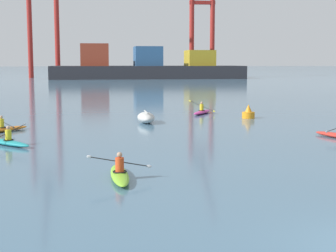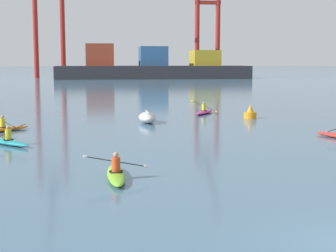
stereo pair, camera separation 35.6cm
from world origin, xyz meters
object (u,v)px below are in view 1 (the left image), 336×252
kayak_lime (120,174)px  gantry_crane_west_mid (203,14)px  kayak_magenta (202,112)px  kayak_orange (3,129)px  container_barge (146,67)px  capsized_dinghy (146,118)px  kayak_teal (8,142)px  channel_buoy (248,113)px

kayak_lime → gantry_crane_west_mid: bearing=76.5°
kayak_magenta → kayak_orange: size_ratio=1.11×
container_barge → capsized_dinghy: bearing=-95.9°
capsized_dinghy → kayak_teal: size_ratio=0.90×
kayak_lime → kayak_magenta: kayak_magenta is taller
channel_buoy → kayak_orange: (-16.16, -4.82, -0.19)m
gantry_crane_west_mid → capsized_dinghy: (-24.26, -95.27, -15.46)m
channel_buoy → gantry_crane_west_mid: bearing=79.9°
gantry_crane_west_mid → capsized_dinghy: 99.51m
gantry_crane_west_mid → kayak_lime: bearing=-103.5°
container_barge → capsized_dinghy: 86.11m
kayak_magenta → kayak_orange: kayak_magenta is taller
capsized_dinghy → channel_buoy: bearing=12.6°
capsized_dinghy → container_barge: bearing=84.1°
kayak_teal → kayak_orange: 5.07m
gantry_crane_west_mid → kayak_magenta: bearing=-102.1°
capsized_dinghy → kayak_lime: (-2.57, -16.05, -0.18)m
kayak_magenta → kayak_teal: size_ratio=1.11×
channel_buoy → kayak_magenta: size_ratio=0.31×
gantry_crane_west_mid → kayak_lime: 115.56m
kayak_magenta → kayak_lime: bearing=-109.4°
gantry_crane_west_mid → kayak_orange: 104.92m
kayak_lime → kayak_orange: size_ratio=1.18×
container_barge → kayak_lime: size_ratio=13.06×
channel_buoy → capsized_dinghy: bearing=-167.4°
channel_buoy → kayak_teal: size_ratio=0.34×
capsized_dinghy → kayak_teal: 11.09m
gantry_crane_west_mid → kayak_orange: (-32.88, -98.40, -15.63)m
kayak_orange → kayak_teal: bearing=-78.1°
gantry_crane_west_mid → channel_buoy: bearing=-100.1°
container_barge → kayak_teal: 95.18m
container_barge → kayak_magenta: 80.62m
channel_buoy → kayak_lime: bearing=-119.6°
kayak_teal → container_barge: bearing=80.1°
channel_buoy → kayak_teal: (-15.11, -9.78, -0.19)m
capsized_dinghy → kayak_lime: size_ratio=0.77×
gantry_crane_west_mid → kayak_magenta: (-19.37, -90.12, -15.63)m
channel_buoy → kayak_teal: 18.00m
container_barge → channel_buoy: 83.98m
container_barge → kayak_magenta: bearing=-92.8°
channel_buoy → kayak_lime: 20.41m
gantry_crane_west_mid → kayak_teal: 109.28m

